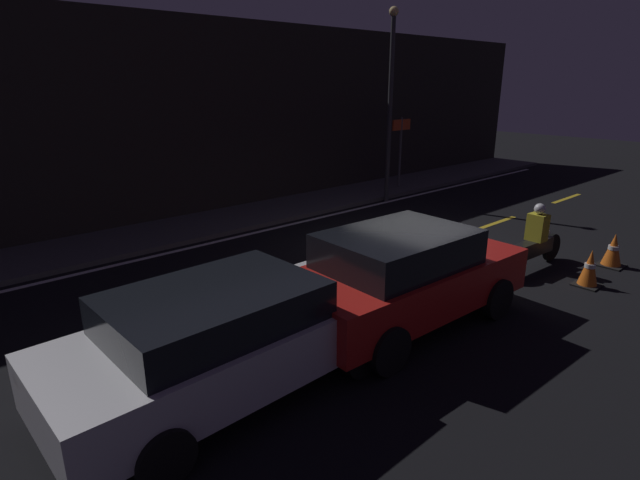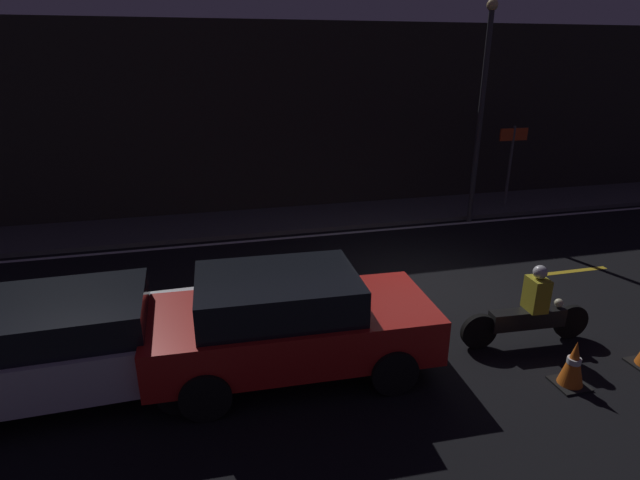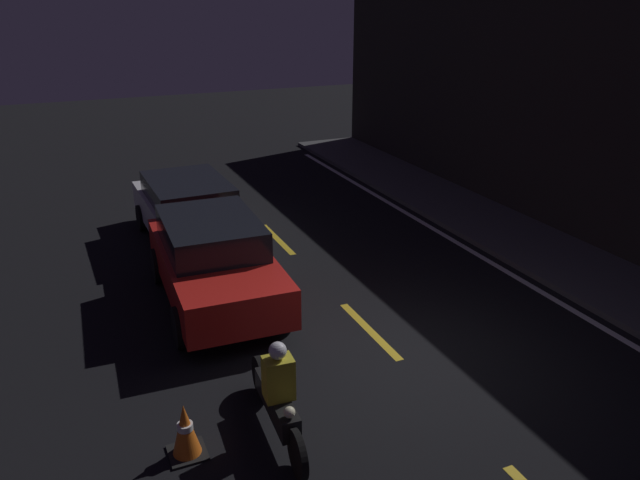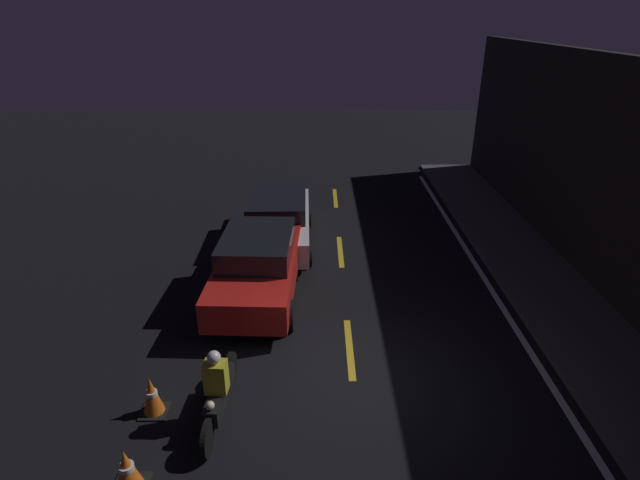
% 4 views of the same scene
% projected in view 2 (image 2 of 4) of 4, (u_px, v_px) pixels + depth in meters
% --- Properties ---
extents(ground_plane, '(56.00, 56.00, 0.00)m').
position_uv_depth(ground_plane, '(419.00, 289.00, 10.10)').
color(ground_plane, black).
extents(raised_curb, '(28.00, 2.20, 0.11)m').
position_uv_depth(raised_curb, '(347.00, 215.00, 14.60)').
color(raised_curb, '#424244').
rests_on(raised_curb, ground).
extents(building_front, '(28.00, 0.30, 5.37)m').
position_uv_depth(building_front, '(337.00, 119.00, 14.83)').
color(building_front, black).
rests_on(building_front, ground).
extents(lane_dash_b, '(2.00, 0.14, 0.01)m').
position_uv_depth(lane_dash_b, '(133.00, 322.00, 8.84)').
color(lane_dash_b, gold).
rests_on(lane_dash_b, ground).
extents(lane_dash_c, '(2.00, 0.14, 0.01)m').
position_uv_depth(lane_dash_c, '(372.00, 294.00, 9.87)').
color(lane_dash_c, gold).
rests_on(lane_dash_c, ground).
extents(lane_dash_d, '(2.00, 0.14, 0.01)m').
position_uv_depth(lane_dash_d, '(567.00, 272.00, 10.90)').
color(lane_dash_d, gold).
rests_on(lane_dash_d, ground).
extents(lane_solid_kerb, '(25.20, 0.14, 0.01)m').
position_uv_depth(lane_solid_kerb, '(362.00, 232.00, 13.40)').
color(lane_solid_kerb, silver).
rests_on(lane_solid_kerb, ground).
extents(sedan_white, '(4.42, 2.02, 1.41)m').
position_uv_depth(sedan_white, '(70.00, 342.00, 6.81)').
color(sedan_white, silver).
rests_on(sedan_white, ground).
extents(taxi_red, '(4.17, 2.03, 1.54)m').
position_uv_depth(taxi_red, '(289.00, 320.00, 7.25)').
color(taxi_red, red).
rests_on(taxi_red, ground).
extents(motorcycle, '(2.24, 0.38, 1.37)m').
position_uv_depth(motorcycle, '(528.00, 313.00, 8.02)').
color(motorcycle, black).
rests_on(motorcycle, ground).
extents(traffic_cone_near, '(0.45, 0.45, 0.71)m').
position_uv_depth(traffic_cone_near, '(573.00, 364.00, 7.03)').
color(traffic_cone_near, black).
rests_on(traffic_cone_near, ground).
extents(shop_sign, '(0.90, 0.08, 2.40)m').
position_uv_depth(shop_sign, '(512.00, 150.00, 14.87)').
color(shop_sign, '#4C4C51').
rests_on(shop_sign, raised_curb).
extents(street_lamp, '(0.28, 0.28, 5.76)m').
position_uv_depth(street_lamp, '(482.00, 105.00, 13.11)').
color(street_lamp, '#333338').
rests_on(street_lamp, ground).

